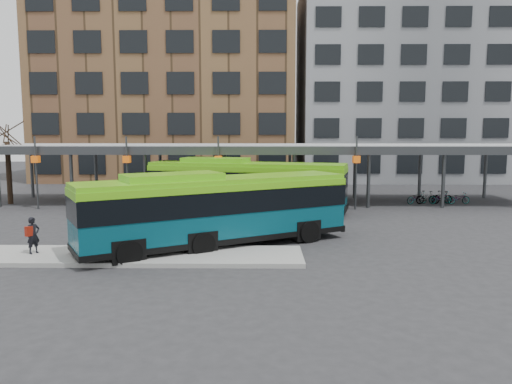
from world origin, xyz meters
The scene contains 10 objects.
ground centered at (0.00, 0.00, 0.00)m, with size 120.00×120.00×0.00m, color #28282B.
boarding_island centered at (-5.50, -3.00, 0.09)m, with size 14.00×3.00×0.18m, color gray.
canopy centered at (-0.06, 12.87, 3.91)m, with size 40.00×6.53×4.80m.
tree centered at (-18.00, 12.00, 2.43)m, with size 1.64×1.64×5.60m.
building_brick centered at (-10.00, 32.00, 11.00)m, with size 26.00×14.00×22.00m, color brown.
building_grey centered at (16.00, 32.00, 10.00)m, with size 24.00×14.00×20.00m, color slate.
bus_front centered at (-2.19, -1.04, 1.76)m, with size 11.97×8.35×3.39m.
bus_rear centered at (-1.18, 8.59, 1.79)m, with size 12.75×5.72×3.44m.
pedestrian centered at (-9.49, -2.98, 0.94)m, with size 0.61×0.66×1.50m.
bike_rack centered at (12.27, 12.28, 0.45)m, with size 4.61×1.02×0.95m.
Camera 1 is at (-0.17, -22.82, 5.19)m, focal length 35.00 mm.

